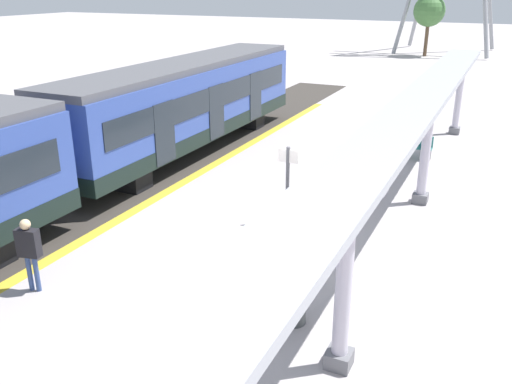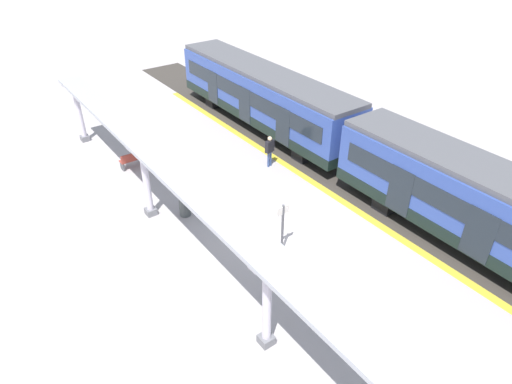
{
  "view_description": "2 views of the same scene",
  "coord_description": "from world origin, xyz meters",
  "px_view_note": "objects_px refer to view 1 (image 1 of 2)",
  "views": [
    {
      "loc": [
        5.61,
        -11.92,
        6.24
      ],
      "look_at": [
        -0.1,
        0.31,
        1.07
      ],
      "focal_mm": 38.43,
      "sensor_mm": 36.0,
      "label": 1
    },
    {
      "loc": [
        9.29,
        11.53,
        11.69
      ],
      "look_at": [
        0.1,
        -1.29,
        1.38
      ],
      "focal_mm": 32.1,
      "sensor_mm": 36.0,
      "label": 2
    }
  ],
  "objects_px": {
    "passenger_waiting_near_edge": "(29,247)",
    "platform_info_sign": "(288,178)",
    "canopy_pillar_third": "(426,147)",
    "canopy_pillar_fourth": "(459,95)",
    "canopy_pillar_second": "(344,278)",
    "trash_bin": "(294,300)",
    "train_far_carriage": "(187,105)",
    "bench_mid_platform": "(412,146)"
  },
  "relations": [
    {
      "from": "trash_bin",
      "to": "platform_info_sign",
      "type": "distance_m",
      "value": 4.79
    },
    {
      "from": "canopy_pillar_third",
      "to": "passenger_waiting_near_edge",
      "type": "relative_size",
      "value": 2.04
    },
    {
      "from": "canopy_pillar_third",
      "to": "platform_info_sign",
      "type": "bearing_deg",
      "value": -134.53
    },
    {
      "from": "canopy_pillar_second",
      "to": "trash_bin",
      "type": "bearing_deg",
      "value": 142.76
    },
    {
      "from": "canopy_pillar_second",
      "to": "canopy_pillar_third",
      "type": "height_order",
      "value": "same"
    },
    {
      "from": "canopy_pillar_third",
      "to": "trash_bin",
      "type": "distance_m",
      "value": 7.66
    },
    {
      "from": "train_far_carriage",
      "to": "canopy_pillar_third",
      "type": "distance_m",
      "value": 9.41
    },
    {
      "from": "train_far_carriage",
      "to": "canopy_pillar_fourth",
      "type": "height_order",
      "value": "train_far_carriage"
    },
    {
      "from": "canopy_pillar_second",
      "to": "platform_info_sign",
      "type": "xyz_separation_m",
      "value": [
        -3.09,
        5.23,
        -0.41
      ]
    },
    {
      "from": "canopy_pillar_fourth",
      "to": "trash_bin",
      "type": "height_order",
      "value": "canopy_pillar_fourth"
    },
    {
      "from": "canopy_pillar_third",
      "to": "passenger_waiting_near_edge",
      "type": "distance_m",
      "value": 11.02
    },
    {
      "from": "canopy_pillar_fourth",
      "to": "train_far_carriage",
      "type": "bearing_deg",
      "value": -142.11
    },
    {
      "from": "canopy_pillar_third",
      "to": "train_far_carriage",
      "type": "bearing_deg",
      "value": 169.37
    },
    {
      "from": "platform_info_sign",
      "to": "bench_mid_platform",
      "type": "bearing_deg",
      "value": 75.4
    },
    {
      "from": "canopy_pillar_second",
      "to": "canopy_pillar_third",
      "type": "bearing_deg",
      "value": 90.0
    },
    {
      "from": "bench_mid_platform",
      "to": "trash_bin",
      "type": "height_order",
      "value": "trash_bin"
    },
    {
      "from": "bench_mid_platform",
      "to": "canopy_pillar_third",
      "type": "bearing_deg",
      "value": -76.53
    },
    {
      "from": "train_far_carriage",
      "to": "canopy_pillar_third",
      "type": "xyz_separation_m",
      "value": [
        9.25,
        -1.74,
        -0.1
      ]
    },
    {
      "from": "canopy_pillar_third",
      "to": "canopy_pillar_fourth",
      "type": "distance_m",
      "value": 8.93
    },
    {
      "from": "bench_mid_platform",
      "to": "passenger_waiting_near_edge",
      "type": "bearing_deg",
      "value": -112.95
    },
    {
      "from": "train_far_carriage",
      "to": "trash_bin",
      "type": "bearing_deg",
      "value": -48.79
    },
    {
      "from": "bench_mid_platform",
      "to": "platform_info_sign",
      "type": "bearing_deg",
      "value": -104.6
    },
    {
      "from": "train_far_carriage",
      "to": "passenger_waiting_near_edge",
      "type": "bearing_deg",
      "value": -76.31
    },
    {
      "from": "trash_bin",
      "to": "passenger_waiting_near_edge",
      "type": "bearing_deg",
      "value": -167.13
    },
    {
      "from": "bench_mid_platform",
      "to": "trash_bin",
      "type": "distance_m",
      "value": 12.0
    },
    {
      "from": "canopy_pillar_fourth",
      "to": "trash_bin",
      "type": "xyz_separation_m",
      "value": [
        -1.19,
        -16.39,
        -1.24
      ]
    },
    {
      "from": "canopy_pillar_third",
      "to": "passenger_waiting_near_edge",
      "type": "xyz_separation_m",
      "value": [
        -6.7,
        -8.72,
        -0.69
      ]
    },
    {
      "from": "bench_mid_platform",
      "to": "passenger_waiting_near_edge",
      "type": "relative_size",
      "value": 0.9
    },
    {
      "from": "canopy_pillar_second",
      "to": "bench_mid_platform",
      "type": "relative_size",
      "value": 2.27
    },
    {
      "from": "canopy_pillar_second",
      "to": "canopy_pillar_fourth",
      "type": "distance_m",
      "value": 17.3
    },
    {
      "from": "canopy_pillar_second",
      "to": "bench_mid_platform",
      "type": "bearing_deg",
      "value": 94.82
    },
    {
      "from": "canopy_pillar_second",
      "to": "platform_info_sign",
      "type": "distance_m",
      "value": 6.09
    },
    {
      "from": "trash_bin",
      "to": "passenger_waiting_near_edge",
      "type": "height_order",
      "value": "passenger_waiting_near_edge"
    },
    {
      "from": "canopy_pillar_second",
      "to": "canopy_pillar_fourth",
      "type": "relative_size",
      "value": 1.0
    },
    {
      "from": "bench_mid_platform",
      "to": "passenger_waiting_near_edge",
      "type": "distance_m",
      "value": 14.41
    },
    {
      "from": "train_far_carriage",
      "to": "trash_bin",
      "type": "height_order",
      "value": "train_far_carriage"
    },
    {
      "from": "canopy_pillar_third",
      "to": "platform_info_sign",
      "type": "xyz_separation_m",
      "value": [
        -3.09,
        -3.14,
        -0.41
      ]
    },
    {
      "from": "passenger_waiting_near_edge",
      "to": "platform_info_sign",
      "type": "bearing_deg",
      "value": 57.07
    },
    {
      "from": "bench_mid_platform",
      "to": "platform_info_sign",
      "type": "distance_m",
      "value": 7.98
    },
    {
      "from": "canopy_pillar_second",
      "to": "canopy_pillar_third",
      "type": "xyz_separation_m",
      "value": [
        0.0,
        8.37,
        0.0
      ]
    },
    {
      "from": "canopy_pillar_second",
      "to": "bench_mid_platform",
      "type": "distance_m",
      "value": 13.01
    },
    {
      "from": "canopy_pillar_fourth",
      "to": "platform_info_sign",
      "type": "bearing_deg",
      "value": -104.35
    }
  ]
}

